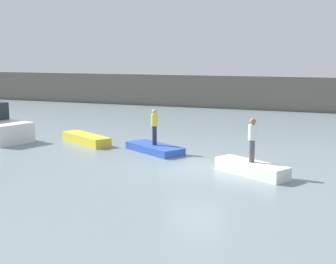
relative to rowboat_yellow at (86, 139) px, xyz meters
The scene contains 7 objects.
ground_plane 7.78m from the rowboat_yellow, 23.80° to the right, with size 120.00×120.00×0.00m, color slate.
embankment_wall 20.20m from the rowboat_yellow, 69.35° to the left, with size 80.00×1.20×2.83m, color #666056.
rowboat_yellow is the anchor object (origin of this frame).
rowboat_blue 4.34m from the rowboat_yellow, 10.25° to the right, with size 3.20×1.25×0.35m, color #2B4CAD.
rowboat_white 10.14m from the rowboat_yellow, 20.16° to the right, with size 3.15×0.92×0.52m, color white.
person_white_shirt 10.22m from the rowboat_yellow, 20.16° to the right, with size 0.32×0.32×1.74m.
person_yellow_shirt 4.47m from the rowboat_yellow, 10.25° to the right, with size 0.32×0.32×1.75m.
Camera 1 is at (5.84, -18.60, 4.75)m, focal length 50.92 mm.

